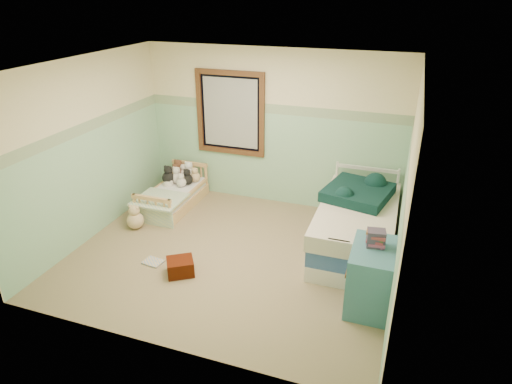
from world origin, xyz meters
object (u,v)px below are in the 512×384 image
(plush_floor_cream, at_px, (169,194))
(dresser, at_px, (371,277))
(toddler_bed_frame, at_px, (174,201))
(plush_floor_tan, at_px, (135,221))
(twin_bed_frame, at_px, (354,242))
(red_pillow, at_px, (180,267))
(floor_book, at_px, (153,262))

(plush_floor_cream, bearing_deg, dresser, -25.36)
(toddler_bed_frame, xyz_separation_m, plush_floor_cream, (-0.16, 0.14, 0.05))
(plush_floor_tan, distance_m, dresser, 3.55)
(plush_floor_cream, distance_m, dresser, 3.84)
(plush_floor_tan, bearing_deg, twin_bed_frame, 8.53)
(twin_bed_frame, distance_m, dresser, 1.20)
(plush_floor_cream, xyz_separation_m, red_pillow, (1.17, -1.81, -0.03))
(plush_floor_tan, xyz_separation_m, twin_bed_frame, (3.18, 0.48, -0.02))
(plush_floor_cream, distance_m, floor_book, 1.86)
(toddler_bed_frame, distance_m, plush_floor_tan, 0.87)
(plush_floor_cream, bearing_deg, twin_bed_frame, -9.25)
(dresser, height_order, floor_book, dresser)
(toddler_bed_frame, relative_size, dresser, 1.79)
(plush_floor_cream, height_order, red_pillow, plush_floor_cream)
(toddler_bed_frame, height_order, plush_floor_cream, plush_floor_cream)
(twin_bed_frame, xyz_separation_m, floor_book, (-2.45, -1.20, -0.10))
(dresser, bearing_deg, toddler_bed_frame, 155.62)
(dresser, bearing_deg, floor_book, -178.44)
(floor_book, bearing_deg, plush_floor_cream, 119.79)
(plush_floor_cream, height_order, twin_bed_frame, plush_floor_cream)
(toddler_bed_frame, distance_m, red_pillow, 1.95)
(plush_floor_tan, xyz_separation_m, red_pillow, (1.19, -0.82, -0.03))
(toddler_bed_frame, bearing_deg, dresser, -24.38)
(dresser, bearing_deg, twin_bed_frame, 105.25)
(red_pillow, height_order, floor_book, red_pillow)
(red_pillow, distance_m, floor_book, 0.48)
(toddler_bed_frame, height_order, dresser, dresser)
(twin_bed_frame, xyz_separation_m, red_pillow, (-1.99, -1.30, -0.01))
(floor_book, bearing_deg, twin_bed_frame, 33.54)
(toddler_bed_frame, distance_m, plush_floor_cream, 0.22)
(toddler_bed_frame, height_order, twin_bed_frame, twin_bed_frame)
(plush_floor_cream, xyz_separation_m, twin_bed_frame, (3.16, -0.51, -0.02))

